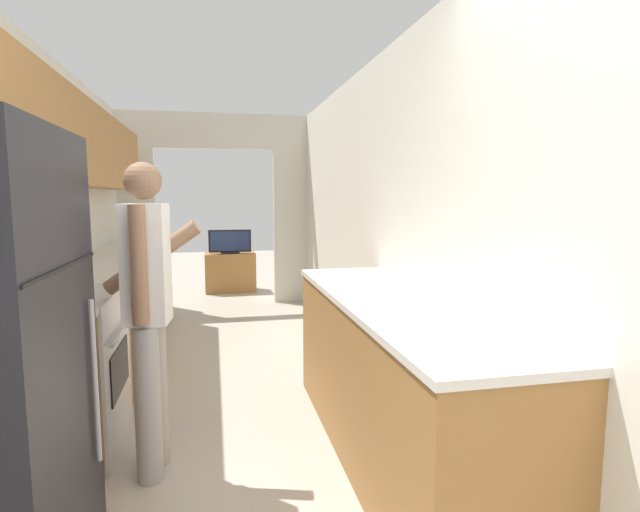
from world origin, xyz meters
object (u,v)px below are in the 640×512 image
(tv_cabinet, at_px, (230,272))
(person, at_px, (148,312))
(range_oven, at_px, (61,372))
(television, at_px, (230,242))

(tv_cabinet, bearing_deg, person, -96.48)
(range_oven, height_order, tv_cabinet, range_oven)
(range_oven, relative_size, person, 0.64)
(television, bearing_deg, person, -96.53)
(person, bearing_deg, range_oven, 61.31)
(tv_cabinet, relative_size, television, 1.19)
(range_oven, distance_m, tv_cabinet, 4.78)
(television, bearing_deg, range_oven, -103.44)
(range_oven, distance_m, television, 4.74)
(range_oven, xyz_separation_m, tv_cabinet, (1.10, 4.64, -0.16))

